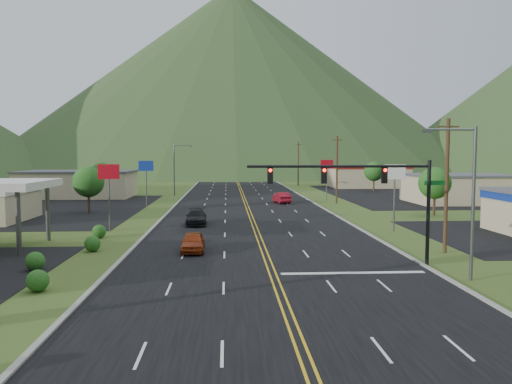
{
  "coord_description": "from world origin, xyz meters",
  "views": [
    {
      "loc": [
        -2.8,
        -18.02,
        7.45
      ],
      "look_at": [
        -0.58,
        19.74,
        4.5
      ],
      "focal_mm": 35.0,
      "sensor_mm": 36.0,
      "label": 1
    }
  ],
  "objects": [
    {
      "name": "streetlight_east",
      "position": [
        11.18,
        10.0,
        5.18
      ],
      "size": [
        3.28,
        0.25,
        9.0
      ],
      "color": "#59595E",
      "rests_on": "ground"
    },
    {
      "name": "pole_sign_east_b",
      "position": [
        13.0,
        60.0,
        5.05
      ],
      "size": [
        2.0,
        0.18,
        6.4
      ],
      "color": "#59595E",
      "rests_on": "ground"
    },
    {
      "name": "tree_west_a",
      "position": [
        -20.0,
        45.0,
        3.89
      ],
      "size": [
        3.84,
        3.84,
        5.82
      ],
      "color": "#382314",
      "rests_on": "ground"
    },
    {
      "name": "curb_west",
      "position": [
        -10.15,
        0.0,
        0.0
      ],
      "size": [
        0.3,
        460.0,
        0.14
      ],
      "primitive_type": "cube",
      "color": "gray",
      "rests_on": "ground"
    },
    {
      "name": "car_red_far",
      "position": [
        5.37,
        55.69,
        0.8
      ],
      "size": [
        2.46,
        5.09,
        1.61
      ],
      "primitive_type": "imported",
      "rotation": [
        0.0,
        0.0,
        3.3
      ],
      "color": "maroon",
      "rests_on": "ground"
    },
    {
      "name": "car_red_near",
      "position": [
        -5.37,
        19.45,
        0.73
      ],
      "size": [
        1.8,
        4.29,
        1.45
      ],
      "primitive_type": "imported",
      "rotation": [
        0.0,
        0.0,
        0.02
      ],
      "color": "maroon",
      "rests_on": "ground"
    },
    {
      "name": "building_east_mid",
      "position": [
        32.0,
        55.0,
        2.16
      ],
      "size": [
        14.4,
        11.4,
        4.3
      ],
      "color": "#C6BA89",
      "rests_on": "ground"
    },
    {
      "name": "building_west_far",
      "position": [
        -28.0,
        68.0,
        2.26
      ],
      "size": [
        18.4,
        11.4,
        4.5
      ],
      "color": "#C6BA89",
      "rests_on": "ground"
    },
    {
      "name": "car_dark_mid",
      "position": [
        -5.98,
        33.83,
        0.75
      ],
      "size": [
        2.33,
        5.27,
        1.51
      ],
      "primitive_type": "imported",
      "rotation": [
        0.0,
        0.0,
        0.04
      ],
      "color": "black",
      "rests_on": "ground"
    },
    {
      "name": "utility_pole_c",
      "position": [
        13.5,
        95.0,
        5.13
      ],
      "size": [
        1.6,
        0.28,
        10.0
      ],
      "color": "#382314",
      "rests_on": "ground"
    },
    {
      "name": "pole_sign_west_b",
      "position": [
        -14.0,
        52.0,
        5.05
      ],
      "size": [
        2.0,
        0.18,
        6.4
      ],
      "color": "#59595E",
      "rests_on": "ground"
    },
    {
      "name": "traffic_signal",
      "position": [
        6.48,
        14.0,
        5.33
      ],
      "size": [
        13.1,
        0.43,
        7.0
      ],
      "color": "black",
      "rests_on": "ground"
    },
    {
      "name": "utility_pole_d",
      "position": [
        13.5,
        135.0,
        5.13
      ],
      "size": [
        1.6,
        0.28,
        10.0
      ],
      "color": "#382314",
      "rests_on": "ground"
    },
    {
      "name": "utility_pole_b",
      "position": [
        13.5,
        55.0,
        5.13
      ],
      "size": [
        1.6,
        0.28,
        10.0
      ],
      "color": "#382314",
      "rests_on": "ground"
    },
    {
      "name": "building_east_far",
      "position": [
        28.0,
        90.0,
        2.26
      ],
      "size": [
        16.4,
        12.4,
        4.5
      ],
      "color": "#C6BA89",
      "rests_on": "ground"
    },
    {
      "name": "streetlight_west",
      "position": [
        -11.68,
        70.0,
        5.18
      ],
      "size": [
        3.28,
        0.25,
        9.0
      ],
      "color": "#59595E",
      "rests_on": "ground"
    },
    {
      "name": "mountain_n",
      "position": [
        0.0,
        220.0,
        42.5
      ],
      "size": [
        220.0,
        220.0,
        85.0
      ],
      "primitive_type": "cone",
      "color": "#24401D",
      "rests_on": "ground"
    },
    {
      "name": "pole_sign_west_a",
      "position": [
        -14.0,
        30.0,
        5.05
      ],
      "size": [
        2.0,
        0.18,
        6.4
      ],
      "color": "#59595E",
      "rests_on": "ground"
    },
    {
      "name": "road",
      "position": [
        0.0,
        0.0,
        0.0
      ],
      "size": [
        20.0,
        460.0,
        0.04
      ],
      "primitive_type": "cube",
      "color": "black",
      "rests_on": "ground"
    },
    {
      "name": "pole_sign_east_a",
      "position": [
        13.0,
        28.0,
        5.05
      ],
      "size": [
        2.0,
        0.18,
        6.4
      ],
      "color": "#59595E",
      "rests_on": "ground"
    },
    {
      "name": "utility_pole_a",
      "position": [
        13.5,
        18.0,
        5.13
      ],
      "size": [
        1.6,
        0.28,
        10.0
      ],
      "color": "#382314",
      "rests_on": "ground"
    },
    {
      "name": "ground",
      "position": [
        0.0,
        0.0,
        0.0
      ],
      "size": [
        500.0,
        500.0,
        0.0
      ],
      "primitive_type": "plane",
      "color": "#354819",
      "rests_on": "ground"
    },
    {
      "name": "tree_east_b",
      "position": [
        26.0,
        78.0,
        3.89
      ],
      "size": [
        3.84,
        3.84,
        5.82
      ],
      "color": "#382314",
      "rests_on": "ground"
    },
    {
      "name": "tree_west_b",
      "position": [
        -25.0,
        72.0,
        3.89
      ],
      "size": [
        3.84,
        3.84,
        5.82
      ],
      "color": "#382314",
      "rests_on": "ground"
    },
    {
      "name": "tree_east_a",
      "position": [
        22.0,
        40.0,
        3.89
      ],
      "size": [
        3.84,
        3.84,
        5.82
      ],
      "color": "#382314",
      "rests_on": "ground"
    }
  ]
}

